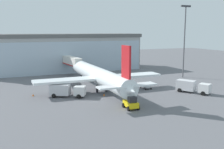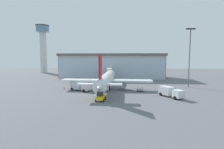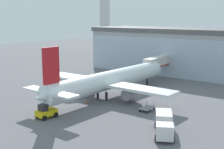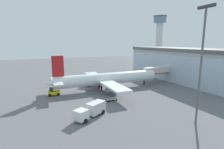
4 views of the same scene
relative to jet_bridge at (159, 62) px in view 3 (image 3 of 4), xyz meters
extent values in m
plane|color=slate|center=(0.32, -29.72, -4.49)|extent=(240.00, 240.00, 0.00)
cube|color=#A1A1A1|center=(0.32, 12.00, 1.16)|extent=(52.44, 16.91, 11.30)
cube|color=#AEC0D1|center=(0.50, 3.99, 0.60)|extent=(51.04, 1.47, 10.17)
cube|color=#5A5A5A|center=(0.32, 12.00, 7.41)|extent=(53.49, 17.25, 1.20)
cube|color=silver|center=(0.01, -0.10, 0.18)|extent=(3.65, 13.90, 2.40)
cube|color=red|center=(0.01, -0.10, -0.87)|extent=(3.69, 13.90, 0.30)
cylinder|color=#4C4C51|center=(-0.54, 5.02, -2.76)|extent=(0.70, 0.70, 3.47)
cylinder|color=silver|center=(-49.55, 37.97, 9.47)|extent=(4.38, 4.38, 27.91)
cylinder|color=white|center=(1.30, -21.21, -1.07)|extent=(3.72, 33.11, 3.65)
cone|color=white|center=(1.26, -4.65, -1.07)|extent=(3.66, 3.01, 3.65)
cone|color=white|center=(1.33, -37.76, -1.07)|extent=(3.29, 4.01, 3.28)
cube|color=white|center=(1.30, -22.86, -1.43)|extent=(29.57, 4.26, 0.50)
cube|color=white|center=(1.33, -36.76, -0.52)|extent=(11.00, 2.42, 0.30)
cube|color=red|center=(1.33, -36.26, 3.67)|extent=(0.37, 3.20, 5.81)
cylinder|color=gray|center=(-4.32, -22.37, -2.78)|extent=(2.11, 3.20, 2.10)
cylinder|color=gray|center=(6.92, -22.35, -2.78)|extent=(2.11, 3.20, 2.10)
cylinder|color=black|center=(0.21, -23.86, -3.69)|extent=(0.50, 0.50, 1.60)
cylinder|color=black|center=(2.40, -23.86, -3.69)|extent=(0.50, 0.50, 1.60)
cylinder|color=black|center=(1.27, -7.65, -3.69)|extent=(0.40, 0.40, 1.60)
cube|color=silver|center=(-4.53, -26.64, -3.09)|extent=(3.00, 3.00, 1.90)
cube|color=silver|center=(-8.19, -24.58, -2.94)|extent=(4.56, 3.88, 2.20)
cylinder|color=black|center=(-3.99, -25.68, -4.04)|extent=(0.93, 0.70, 0.90)
cylinder|color=black|center=(-5.07, -27.60, -4.04)|extent=(0.93, 0.70, 0.90)
cylinder|color=black|center=(-8.52, -23.14, -4.04)|extent=(0.93, 0.70, 0.90)
cylinder|color=black|center=(-9.60, -25.05, -4.04)|extent=(0.93, 0.70, 0.90)
cube|color=silver|center=(20.93, -34.65, -3.09)|extent=(3.02, 3.02, 1.90)
cube|color=silver|center=(18.78, -31.05, -2.94)|extent=(3.94, 4.56, 2.20)
cylinder|color=black|center=(21.88, -34.08, -4.04)|extent=(0.72, 0.93, 0.90)
cylinder|color=black|center=(19.99, -35.22, -4.04)|extent=(0.72, 0.93, 0.90)
cylinder|color=black|center=(19.21, -29.62, -4.04)|extent=(0.72, 0.93, 0.90)
cylinder|color=black|center=(17.32, -30.75, -4.04)|extent=(0.72, 0.93, 0.90)
cube|color=gray|center=(12.09, -24.79, -3.97)|extent=(1.74, 2.88, 0.16)
cylinder|color=black|center=(12.87, -25.88, -4.27)|extent=(0.14, 0.45, 0.44)
cylinder|color=gray|center=(12.87, -25.88, -3.44)|extent=(0.08, 0.08, 0.90)
cylinder|color=black|center=(11.43, -25.95, -4.27)|extent=(0.14, 0.45, 0.44)
cylinder|color=gray|center=(11.43, -25.95, -3.44)|extent=(0.08, 0.08, 0.90)
cylinder|color=black|center=(12.75, -23.64, -4.27)|extent=(0.14, 0.45, 0.44)
cylinder|color=gray|center=(12.75, -23.64, -3.44)|extent=(0.08, 0.08, 0.90)
cylinder|color=black|center=(11.31, -23.71, -4.27)|extent=(0.14, 0.45, 0.44)
cylinder|color=gray|center=(11.31, -23.71, -3.44)|extent=(0.08, 0.08, 0.90)
cube|color=yellow|center=(1.59, -37.75, -3.64)|extent=(1.94, 3.28, 0.90)
cube|color=#26262B|center=(1.56, -38.39, -2.69)|extent=(1.44, 1.06, 1.00)
cylinder|color=black|center=(0.74, -36.59, -4.09)|extent=(0.39, 0.82, 0.80)
cylinder|color=black|center=(2.54, -36.67, -4.09)|extent=(0.39, 0.82, 0.80)
cylinder|color=black|center=(0.64, -38.83, -4.09)|extent=(0.39, 0.82, 0.80)
cylinder|color=black|center=(2.44, -38.91, -4.09)|extent=(0.39, 0.82, 0.80)
cone|color=orange|center=(0.50, -27.37, -4.22)|extent=(0.36, 0.36, 0.55)
cone|color=orange|center=(-13.38, -21.81, -4.22)|extent=(0.36, 0.36, 0.55)
camera|label=1|loc=(-18.64, -77.67, 9.16)|focal=42.00mm
camera|label=2|loc=(7.82, -79.20, 6.08)|focal=28.00mm
camera|label=3|loc=(39.10, -68.21, 11.35)|focal=50.00mm
camera|label=4|loc=(51.30, -41.50, 10.20)|focal=28.00mm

